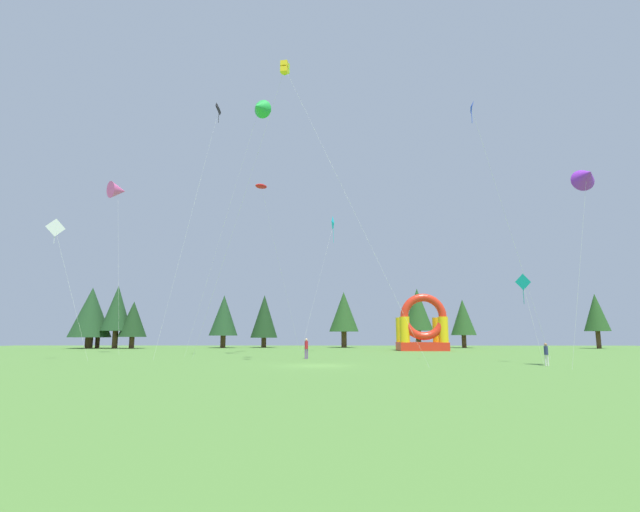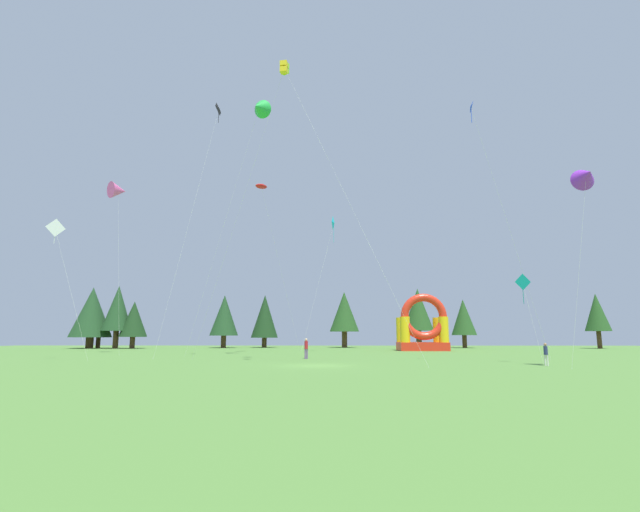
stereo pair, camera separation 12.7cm
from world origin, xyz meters
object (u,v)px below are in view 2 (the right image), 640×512
Objects in this scene: kite_teal_diamond at (522,283)px; person_near_camera at (306,347)px; kite_red_parafoil at (261,187)px; kite_lime_box at (284,71)px; inflatable_red_slide at (423,330)px; kite_black_diamond at (219,112)px; person_midfield at (546,352)px; kite_white_diamond at (55,230)px; kite_blue_diamond at (472,112)px; kite_yellow_box at (285,69)px; kite_green_delta at (259,108)px; kite_purple_delta at (586,176)px; kite_pink_delta at (118,191)px; kite_cyan_diamond at (334,224)px.

kite_teal_diamond is 18.77m from person_near_camera.
kite_red_parafoil is 22.27m from person_near_camera.
kite_lime_box is 3.28× the size of inflatable_red_slide.
person_midfield is (25.88, -10.72, -23.24)m from kite_black_diamond.
kite_teal_diamond is (22.92, -17.16, -13.37)m from kite_red_parafoil.
kite_blue_diamond is at bearing -5.95° from kite_white_diamond.
kite_red_parafoil is at bearing 72.78° from kite_black_diamond.
person_midfield is at bearing -0.04° from kite_yellow_box.
person_midfield is (18.71, -3.01, -23.05)m from kite_lime_box.
kite_teal_diamond reaches higher than person_near_camera.
kite_red_parafoil is 26.54m from kite_blue_diamond.
kite_green_delta reaches higher than kite_purple_delta.
kite_black_diamond is at bearing 1.86° from person_midfield.
kite_lime_box is at bearing -37.93° from kite_pink_delta.
inflatable_red_slide is (36.30, 24.41, -8.39)m from kite_white_diamond.
kite_green_delta reaches higher than kite_blue_diamond.
kite_cyan_diamond is 2.56× the size of kite_teal_diamond.
kite_cyan_diamond reaches higher than kite_purple_delta.
kite_green_delta is at bearing 146.80° from kite_purple_delta.
kite_teal_diamond is at bearing -22.04° from kite_green_delta.
kite_white_diamond is 39.12m from kite_teal_diamond.
kite_green_delta is 1.33× the size of kite_red_parafoil.
kite_red_parafoil reaches higher than person_near_camera.
person_midfield is 0.87× the size of person_near_camera.
kite_cyan_diamond is at bearing -36.96° from person_midfield.
kite_red_parafoil is 11.28m from kite_black_diamond.
inflatable_red_slide is (23.57, 19.82, -21.47)m from kite_black_diamond.
kite_yellow_box reaches higher than kite_white_diamond.
kite_cyan_diamond is 33.09m from person_midfield.
person_midfield is at bearing -35.95° from kite_blue_diamond.
kite_yellow_box is at bearing -54.87° from kite_black_diamond.
kite_teal_diamond is 4.24× the size of person_midfield.
kite_cyan_diamond is at bearing 56.34° from person_near_camera.
kite_yellow_box reaches higher than kite_purple_delta.
kite_red_parafoil is 1.50× the size of kite_purple_delta.
kite_black_diamond reaches higher than kite_white_diamond.
kite_pink_delta reaches higher than kite_teal_diamond.
kite_purple_delta is 25.56m from person_near_camera.
kite_pink_delta reaches higher than kite_cyan_diamond.
kite_lime_box is at bearing -120.77° from inflatable_red_slide.
inflatable_red_slide is at bearing 97.20° from kite_purple_delta.
kite_white_diamond is 18.82m from kite_black_diamond.
kite_lime_box is at bearing 96.94° from kite_yellow_box.
kite_lime_box is 23.84m from person_near_camera.
kite_purple_delta is 35.61m from inflatable_red_slide.
kite_white_diamond is at bearing -137.65° from kite_red_parafoil.
kite_green_delta is 10.01m from kite_lime_box.
kite_pink_delta is at bearing -1.48° from person_midfield.
kite_lime_box reaches higher than kite_cyan_diamond.
kite_blue_diamond is 24.34m from kite_black_diamond.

